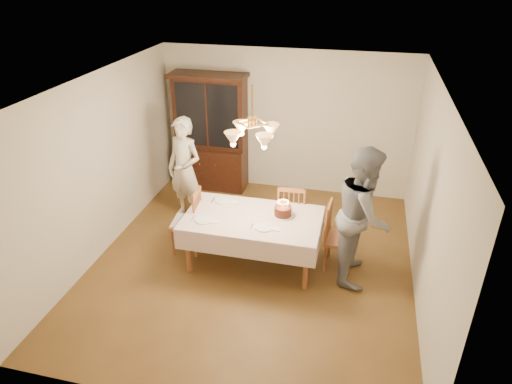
% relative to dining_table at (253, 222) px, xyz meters
% --- Properties ---
extents(ground, '(5.00, 5.00, 0.00)m').
position_rel_dining_table_xyz_m(ground, '(0.00, 0.00, -0.68)').
color(ground, '#573918').
rests_on(ground, ground).
extents(room_shell, '(5.00, 5.00, 5.00)m').
position_rel_dining_table_xyz_m(room_shell, '(0.00, 0.00, 0.90)').
color(room_shell, white).
rests_on(room_shell, ground).
extents(dining_table, '(1.90, 1.10, 0.76)m').
position_rel_dining_table_xyz_m(dining_table, '(0.00, 0.00, 0.00)').
color(dining_table, brown).
rests_on(dining_table, ground).
extents(china_hutch, '(1.38, 0.54, 2.16)m').
position_rel_dining_table_xyz_m(china_hutch, '(-1.35, 2.25, 0.36)').
color(china_hutch, black).
rests_on(china_hutch, ground).
extents(chair_far_side, '(0.46, 0.44, 1.00)m').
position_rel_dining_table_xyz_m(chair_far_side, '(0.45, 0.70, -0.24)').
color(chair_far_side, brown).
rests_on(chair_far_side, ground).
extents(chair_left_end, '(0.46, 0.47, 1.00)m').
position_rel_dining_table_xyz_m(chair_left_end, '(-1.03, 0.09, -0.23)').
color(chair_left_end, brown).
rests_on(chair_left_end, ground).
extents(chair_right_end, '(0.45, 0.47, 1.00)m').
position_rel_dining_table_xyz_m(chair_right_end, '(1.21, 0.20, -0.24)').
color(chair_right_end, brown).
rests_on(chair_right_end, ground).
extents(elderly_woman, '(0.75, 0.61, 1.76)m').
position_rel_dining_table_xyz_m(elderly_woman, '(-1.38, 1.00, 0.20)').
color(elderly_woman, '#F4E7CE').
rests_on(elderly_woman, ground).
extents(adult_in_grey, '(0.74, 0.94, 1.91)m').
position_rel_dining_table_xyz_m(adult_in_grey, '(1.48, 0.08, 0.27)').
color(adult_in_grey, slate).
rests_on(adult_in_grey, ground).
extents(birthday_cake, '(0.30, 0.30, 0.23)m').
position_rel_dining_table_xyz_m(birthday_cake, '(0.40, 0.13, 0.15)').
color(birthday_cake, white).
rests_on(birthday_cake, dining_table).
extents(place_setting_near_left, '(0.40, 0.25, 0.02)m').
position_rel_dining_table_xyz_m(place_setting_near_left, '(-0.62, -0.24, 0.08)').
color(place_setting_near_left, white).
rests_on(place_setting_near_left, dining_table).
extents(place_setting_near_right, '(0.39, 0.24, 0.02)m').
position_rel_dining_table_xyz_m(place_setting_near_right, '(0.23, -0.23, 0.08)').
color(place_setting_near_right, white).
rests_on(place_setting_near_right, dining_table).
extents(place_setting_far_left, '(0.39, 0.24, 0.02)m').
position_rel_dining_table_xyz_m(place_setting_far_left, '(-0.51, 0.34, 0.08)').
color(place_setting_far_left, white).
rests_on(place_setting_far_left, dining_table).
extents(chandelier, '(0.62, 0.62, 0.73)m').
position_rel_dining_table_xyz_m(chandelier, '(-0.00, -0.00, 1.29)').
color(chandelier, '#BF8C3F').
rests_on(chandelier, ground).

